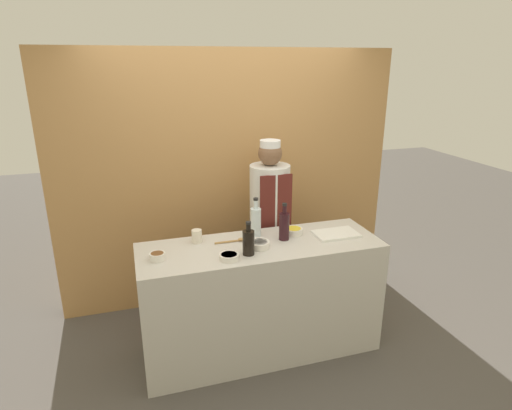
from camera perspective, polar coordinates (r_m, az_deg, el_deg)
name	(u,v)px	position (r m, az deg, el deg)	size (l,w,h in m)	color
ground_plane	(260,347)	(3.79, 0.59, -18.43)	(14.00, 14.00, 0.00)	#4C4742
cabinet_wall	(229,179)	(4.15, -3.64, 3.50)	(3.24, 0.18, 2.40)	#B7844C
counter	(261,298)	(3.52, 0.62, -12.30)	(1.88, 0.63, 0.94)	beige
sauce_bowl_white	(259,244)	(3.24, 0.38, -5.23)	(0.16, 0.16, 0.05)	white
sauce_bowl_yellow	(294,231)	(3.50, 5.03, -3.45)	(0.15, 0.15, 0.05)	white
sauce_bowl_purple	(229,256)	(3.06, -3.60, -6.86)	(0.14, 0.14, 0.04)	white
sauce_bowl_brown	(157,256)	(3.12, -13.02, -6.66)	(0.11, 0.11, 0.05)	white
cutting_board	(336,234)	(3.54, 10.58, -3.77)	(0.35, 0.23, 0.02)	white
bottle_wine	(284,225)	(3.36, 3.78, -2.74)	(0.08, 0.08, 0.30)	black
bottle_clear	(256,221)	(3.42, -0.03, -2.17)	(0.08, 0.08, 0.32)	silver
bottle_soy	(248,242)	(3.10, -1.01, -4.92)	(0.09, 0.09, 0.25)	black
cup_cream	(197,236)	(3.35, -7.90, -4.14)	(0.08, 0.08, 0.10)	silver
wooden_spoon	(234,241)	(3.35, -2.96, -4.76)	(0.24, 0.04, 0.03)	#B2844C
chef_center	(269,223)	(3.89, 1.80, -2.35)	(0.36, 0.36, 1.64)	#28282D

